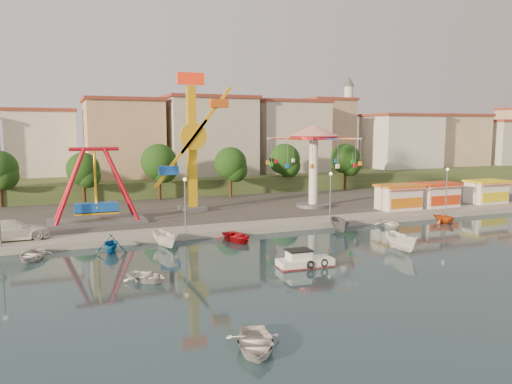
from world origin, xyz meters
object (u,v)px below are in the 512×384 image
pirate_ship_ride (96,187)px  kamikaze_tower (195,146)px  van (12,230)px  skiff (401,242)px  wave_swinger (314,147)px  cabin_motorboat (304,262)px  rowboat_a (147,277)px

pirate_ship_ride → kamikaze_tower: (11.85, 3.70, 4.10)m
van → skiff: bearing=-121.0°
kamikaze_tower → wave_swinger: 14.90m
skiff → cabin_motorboat: bearing=-168.0°
wave_swinger → skiff: bearing=-97.9°
pirate_ship_ride → wave_swinger: (26.47, 0.87, 3.80)m
skiff → van: size_ratio=0.67×
rowboat_a → van: van is taller
wave_swinger → pirate_ship_ride: bearing=-178.1°
rowboat_a → skiff: size_ratio=0.77×
wave_swinger → cabin_motorboat: size_ratio=2.67×
pirate_ship_ride → wave_swinger: wave_swinger is taller
kamikaze_tower → cabin_motorboat: bearing=-86.5°
wave_swinger → cabin_motorboat: bearing=-120.0°
pirate_ship_ride → cabin_motorboat: pirate_ship_ride is taller
van → rowboat_a: bearing=-154.0°
pirate_ship_ride → kamikaze_tower: 13.07m
cabin_motorboat → van: size_ratio=0.69×
pirate_ship_ride → skiff: size_ratio=2.37×
kamikaze_tower → skiff: bearing=-64.3°
cabin_motorboat → van: (-21.10, 15.66, 1.11)m
kamikaze_tower → wave_swinger: size_ratio=1.42×
wave_swinger → rowboat_a: wave_swinger is taller
pirate_ship_ride → kamikaze_tower: kamikaze_tower is taller
rowboat_a → van: (-9.36, 14.81, 1.17)m
van → cabin_motorboat: bearing=-132.9°
rowboat_a → van: 17.56m
pirate_ship_ride → wave_swinger: 26.76m
kamikaze_tower → van: (-19.54, -9.82, -6.99)m
rowboat_a → skiff: bearing=-36.6°
wave_swinger → van: 35.51m
wave_swinger → van: (-34.16, -7.00, -6.69)m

